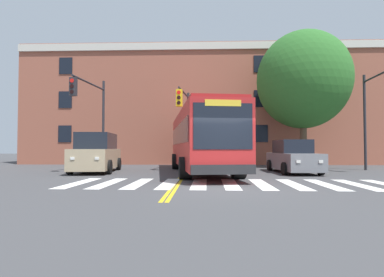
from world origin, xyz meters
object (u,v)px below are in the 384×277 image
traffic_light_near_corner (374,103)px  traffic_light_far_corner (92,107)px  city_bus (200,139)px  street_tree_curbside_large (303,80)px  traffic_light_overhead (185,114)px  car_tan_near_lane (97,154)px  car_grey_far_lane (293,158)px

traffic_light_near_corner → traffic_light_far_corner: traffic_light_near_corner is taller
city_bus → street_tree_curbside_large: (7.29, 4.48, 4.37)m
traffic_light_near_corner → traffic_light_overhead: size_ratio=1.15×
city_bus → traffic_light_near_corner: (10.21, 0.84, 2.11)m
city_bus → traffic_light_far_corner: 7.05m
car_tan_near_lane → traffic_light_far_corner: 3.15m
traffic_light_near_corner → car_tan_near_lane: bearing=-176.9°
car_tan_near_lane → traffic_light_near_corner: (16.16, 0.88, 2.94)m
traffic_light_near_corner → street_tree_curbside_large: (-2.92, 3.64, 2.25)m
city_bus → car_tan_near_lane: bearing=-179.7°
car_grey_far_lane → traffic_light_overhead: (-6.21, 2.21, 2.74)m
city_bus → traffic_light_far_corner: size_ratio=2.09×
car_tan_near_lane → traffic_light_far_corner: (-0.71, 1.13, 2.85)m
car_grey_far_lane → street_tree_curbside_large: 7.36m
car_grey_far_lane → traffic_light_far_corner: size_ratio=0.82×
car_tan_near_lane → street_tree_curbside_large: bearing=18.8°
traffic_light_far_corner → street_tree_curbside_large: (13.96, 3.38, 2.34)m
traffic_light_overhead → car_tan_near_lane: bearing=-155.9°
car_tan_near_lane → traffic_light_far_corner: bearing=122.3°
city_bus → street_tree_curbside_large: 9.61m
city_bus → car_grey_far_lane: 5.29m
city_bus → car_grey_far_lane: city_bus is taller
traffic_light_overhead → city_bus: bearing=-64.7°
traffic_light_overhead → street_tree_curbside_large: 9.04m
city_bus → car_grey_far_lane: size_ratio=2.55×
car_tan_near_lane → traffic_light_far_corner: traffic_light_far_corner is taller
car_grey_far_lane → traffic_light_overhead: traffic_light_overhead is taller
car_tan_near_lane → street_tree_curbside_large: size_ratio=0.52×
traffic_light_overhead → street_tree_curbside_large: (8.32, 2.31, 2.68)m
city_bus → car_grey_far_lane: (5.18, -0.03, -1.05)m
city_bus → street_tree_curbside_large: bearing=31.6°
traffic_light_far_corner → traffic_light_overhead: bearing=10.8°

